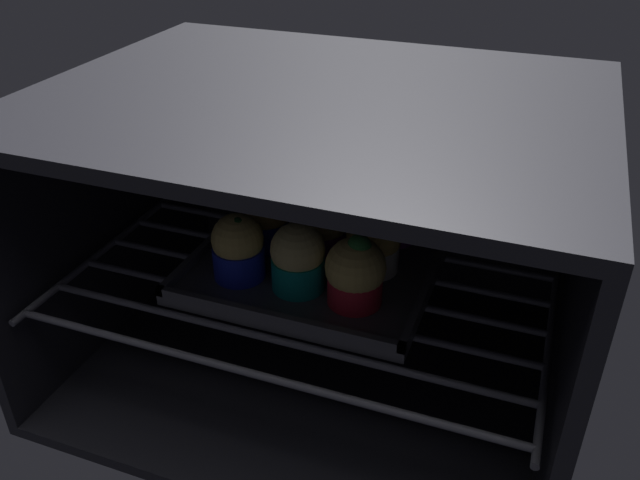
{
  "coord_description": "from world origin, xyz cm",
  "views": [
    {
      "loc": [
        23.33,
        -39.43,
        57.16
      ],
      "look_at": [
        0.0,
        22.85,
        17.45
      ],
      "focal_mm": 36.85,
      "sensor_mm": 36.0,
      "label": 1
    }
  ],
  "objects_px": {
    "muffin_row2_col1": "(336,207)",
    "muffin_row2_col2": "(393,211)",
    "muffin_row2_col0": "(291,196)",
    "baking_tray": "(320,260)",
    "muffin_row1_col1": "(323,228)",
    "muffin_row1_col2": "(374,242)",
    "muffin_row1_col0": "(265,217)",
    "muffin_row0_col1": "(295,257)",
    "muffin_row0_col0": "(238,247)",
    "muffin_row0_col2": "(355,273)"
  },
  "relations": [
    {
      "from": "muffin_row2_col0",
      "to": "muffin_row1_col1",
      "type": "bearing_deg",
      "value": -45.14
    },
    {
      "from": "muffin_row0_col2",
      "to": "muffin_row2_col0",
      "type": "height_order",
      "value": "muffin_row0_col2"
    },
    {
      "from": "muffin_row1_col1",
      "to": "muffin_row1_col2",
      "type": "bearing_deg",
      "value": -4.88
    },
    {
      "from": "muffin_row2_col0",
      "to": "muffin_row2_col2",
      "type": "distance_m",
      "value": 0.14
    },
    {
      "from": "muffin_row2_col0",
      "to": "muffin_row2_col1",
      "type": "relative_size",
      "value": 1.03
    },
    {
      "from": "muffin_row2_col2",
      "to": "baking_tray",
      "type": "bearing_deg",
      "value": -133.17
    },
    {
      "from": "muffin_row1_col2",
      "to": "muffin_row2_col2",
      "type": "xyz_separation_m",
      "value": [
        0.0,
        0.08,
        0.0
      ]
    },
    {
      "from": "muffin_row1_col1",
      "to": "muffin_row0_col1",
      "type": "bearing_deg",
      "value": -95.59
    },
    {
      "from": "muffin_row1_col0",
      "to": "muffin_row2_col0",
      "type": "relative_size",
      "value": 1.09
    },
    {
      "from": "muffin_row1_col0",
      "to": "muffin_row1_col1",
      "type": "xyz_separation_m",
      "value": [
        0.07,
        0.0,
        -0.0
      ]
    },
    {
      "from": "muffin_row2_col0",
      "to": "muffin_row2_col1",
      "type": "xyz_separation_m",
      "value": [
        0.06,
        -0.01,
        -0.0
      ]
    },
    {
      "from": "muffin_row0_col1",
      "to": "muffin_row0_col2",
      "type": "bearing_deg",
      "value": -3.51
    },
    {
      "from": "baking_tray",
      "to": "muffin_row2_col2",
      "type": "relative_size",
      "value": 3.41
    },
    {
      "from": "muffin_row1_col1",
      "to": "muffin_row2_col2",
      "type": "bearing_deg",
      "value": 47.43
    },
    {
      "from": "muffin_row2_col0",
      "to": "baking_tray",
      "type": "bearing_deg",
      "value": -47.41
    },
    {
      "from": "muffin_row0_col1",
      "to": "muffin_row2_col2",
      "type": "relative_size",
      "value": 0.97
    },
    {
      "from": "baking_tray",
      "to": "muffin_row1_col2",
      "type": "relative_size",
      "value": 3.56
    },
    {
      "from": "muffin_row0_col0",
      "to": "muffin_row0_col2",
      "type": "relative_size",
      "value": 0.93
    },
    {
      "from": "muffin_row0_col1",
      "to": "muffin_row2_col0",
      "type": "distance_m",
      "value": 0.15
    },
    {
      "from": "muffin_row1_col2",
      "to": "muffin_row2_col0",
      "type": "bearing_deg",
      "value": 150.4
    },
    {
      "from": "muffin_row0_col0",
      "to": "muffin_row1_col1",
      "type": "height_order",
      "value": "muffin_row1_col1"
    },
    {
      "from": "muffin_row1_col1",
      "to": "muffin_row1_col2",
      "type": "relative_size",
      "value": 1.01
    },
    {
      "from": "muffin_row0_col0",
      "to": "muffin_row0_col2",
      "type": "bearing_deg",
      "value": -0.9
    },
    {
      "from": "baking_tray",
      "to": "muffin_row1_col2",
      "type": "height_order",
      "value": "muffin_row1_col2"
    },
    {
      "from": "muffin_row0_col2",
      "to": "muffin_row2_col2",
      "type": "distance_m",
      "value": 0.15
    },
    {
      "from": "baking_tray",
      "to": "muffin_row1_col0",
      "type": "height_order",
      "value": "muffin_row1_col0"
    },
    {
      "from": "muffin_row1_col1",
      "to": "baking_tray",
      "type": "bearing_deg",
      "value": -147.99
    },
    {
      "from": "muffin_row0_col1",
      "to": "muffin_row2_col1",
      "type": "height_order",
      "value": "muffin_row0_col1"
    },
    {
      "from": "muffin_row1_col1",
      "to": "muffin_row2_col1",
      "type": "xyz_separation_m",
      "value": [
        -0.01,
        0.06,
        -0.01
      ]
    },
    {
      "from": "muffin_row2_col0",
      "to": "muffin_row0_col2",
      "type": "bearing_deg",
      "value": -47.36
    },
    {
      "from": "muffin_row1_col2",
      "to": "muffin_row2_col1",
      "type": "xyz_separation_m",
      "value": [
        -0.07,
        0.07,
        -0.0
      ]
    },
    {
      "from": "muffin_row1_col0",
      "to": "muffin_row1_col1",
      "type": "height_order",
      "value": "muffin_row1_col0"
    },
    {
      "from": "muffin_row0_col1",
      "to": "muffin_row1_col1",
      "type": "height_order",
      "value": "same"
    },
    {
      "from": "baking_tray",
      "to": "muffin_row0_col0",
      "type": "distance_m",
      "value": 0.11
    },
    {
      "from": "muffin_row0_col1",
      "to": "muffin_row0_col2",
      "type": "relative_size",
      "value": 0.95
    },
    {
      "from": "muffin_row0_col2",
      "to": "muffin_row2_col2",
      "type": "height_order",
      "value": "muffin_row0_col2"
    },
    {
      "from": "muffin_row1_col1",
      "to": "muffin_row2_col1",
      "type": "bearing_deg",
      "value": 95.43
    },
    {
      "from": "baking_tray",
      "to": "muffin_row1_col0",
      "type": "bearing_deg",
      "value": 179.03
    },
    {
      "from": "muffin_row2_col1",
      "to": "muffin_row2_col2",
      "type": "bearing_deg",
      "value": 6.41
    },
    {
      "from": "muffin_row2_col1",
      "to": "muffin_row1_col0",
      "type": "bearing_deg",
      "value": -137.01
    },
    {
      "from": "muffin_row0_col0",
      "to": "muffin_row2_col1",
      "type": "distance_m",
      "value": 0.15
    },
    {
      "from": "muffin_row0_col2",
      "to": "muffin_row2_col2",
      "type": "relative_size",
      "value": 1.02
    },
    {
      "from": "muffin_row2_col0",
      "to": "muffin_row1_col2",
      "type": "bearing_deg",
      "value": -29.6
    },
    {
      "from": "muffin_row1_col0",
      "to": "muffin_row1_col2",
      "type": "height_order",
      "value": "muffin_row1_col0"
    },
    {
      "from": "muffin_row0_col2",
      "to": "muffin_row1_col2",
      "type": "bearing_deg",
      "value": 90.45
    },
    {
      "from": "muffin_row1_col0",
      "to": "muffin_row2_col2",
      "type": "bearing_deg",
      "value": 27.22
    },
    {
      "from": "baking_tray",
      "to": "muffin_row2_col1",
      "type": "relative_size",
      "value": 3.85
    },
    {
      "from": "muffin_row2_col1",
      "to": "muffin_row0_col1",
      "type": "bearing_deg",
      "value": -90.38
    },
    {
      "from": "muffin_row1_col0",
      "to": "muffin_row0_col1",
      "type": "bearing_deg",
      "value": -45.69
    },
    {
      "from": "muffin_row0_col2",
      "to": "muffin_row1_col2",
      "type": "relative_size",
      "value": 1.07
    }
  ]
}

